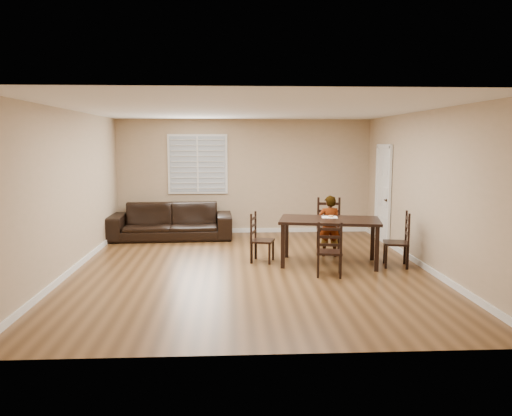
# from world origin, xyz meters

# --- Properties ---
(ground) EXTENTS (7.00, 7.00, 0.00)m
(ground) POSITION_xyz_m (0.00, 0.00, 0.00)
(ground) COLOR brown
(ground) RESTS_ON ground
(room) EXTENTS (6.04, 7.04, 2.72)m
(room) POSITION_xyz_m (0.04, 0.18, 1.81)
(room) COLOR tan
(room) RESTS_ON ground
(dining_table) EXTENTS (1.90, 1.30, 0.82)m
(dining_table) POSITION_xyz_m (1.42, 0.27, 0.73)
(dining_table) COLOR black
(dining_table) RESTS_ON ground
(chair_near) EXTENTS (0.54, 0.51, 1.07)m
(chair_near) POSITION_xyz_m (1.62, 1.36, 0.49)
(chair_near) COLOR black
(chair_near) RESTS_ON ground
(chair_far) EXTENTS (0.47, 0.45, 0.91)m
(chair_far) POSITION_xyz_m (1.25, -0.62, 0.41)
(chair_far) COLOR black
(chair_far) RESTS_ON ground
(chair_left) EXTENTS (0.47, 0.49, 0.90)m
(chair_left) POSITION_xyz_m (0.14, 0.53, 0.41)
(chair_left) COLOR black
(chair_left) RESTS_ON ground
(chair_right) EXTENTS (0.49, 0.52, 0.97)m
(chair_right) POSITION_xyz_m (2.66, 0.02, 0.44)
(chair_right) COLOR black
(chair_right) RESTS_ON ground
(child) EXTENTS (0.44, 0.31, 1.17)m
(child) POSITION_xyz_m (1.54, 0.89, 0.58)
(child) COLOR gray
(child) RESTS_ON ground
(napkin) EXTENTS (0.32, 0.32, 0.00)m
(napkin) POSITION_xyz_m (1.46, 0.46, 0.82)
(napkin) COLOR white
(napkin) RESTS_ON dining_table
(donut) EXTENTS (0.10, 0.10, 0.04)m
(donut) POSITION_xyz_m (1.48, 0.46, 0.84)
(donut) COLOR #D0854A
(donut) RESTS_ON napkin
(sofa) EXTENTS (2.76, 1.17, 0.79)m
(sofa) POSITION_xyz_m (-1.68, 2.79, 0.40)
(sofa) COLOR black
(sofa) RESTS_ON ground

